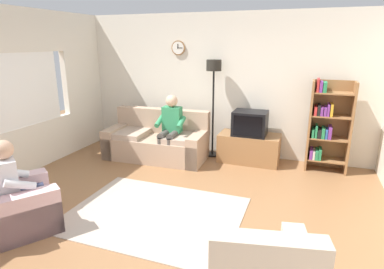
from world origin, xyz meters
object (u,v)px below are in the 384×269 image
couch (157,142)px  floor_lamp (214,82)px  person_on_couch (170,125)px  person_in_left_armchair (17,181)px  tv (250,123)px  armchair_near_window (12,208)px  bookshelf (327,125)px  tv_stand (249,148)px

couch → floor_lamp: (0.97, 0.48, 1.14)m
person_on_couch → floor_lamp: bearing=42.7°
floor_lamp → person_in_left_armchair: floor_lamp is taller
tv → person_in_left_armchair: (-2.13, -3.14, -0.14)m
armchair_near_window → floor_lamp: bearing=66.6°
couch → person_in_left_armchair: 2.83m
bookshelf → person_on_couch: bearing=-168.1°
tv_stand → floor_lamp: (-0.74, 0.10, 1.19)m
armchair_near_window → couch: bearing=80.6°
armchair_near_window → person_on_couch: 2.89m
bookshelf → floor_lamp: size_ratio=0.86×
tv_stand → person_on_couch: bearing=-160.4°
couch → tv_stand: (1.71, 0.38, -0.05)m
couch → armchair_near_window: (-0.47, -2.86, -0.02)m
couch → floor_lamp: floor_lamp is taller
tv → bookshelf: bearing=4.2°
bookshelf → armchair_near_window: 4.82m
bookshelf → armchair_near_window: size_ratio=1.34×
couch → person_on_couch: (0.33, -0.11, 0.39)m
bookshelf → floor_lamp: 2.13m
bookshelf → floor_lamp: (-2.02, 0.03, 0.65)m
bookshelf → person_in_left_armchair: size_ratio=1.41×
couch → tv: bearing=11.8°
armchair_near_window → person_on_couch: (0.81, 2.75, 0.41)m
floor_lamp → bookshelf: bearing=-0.8°
person_on_couch → person_in_left_armchair: 2.78m
tv_stand → floor_lamp: size_ratio=0.59×
person_on_couch → person_in_left_armchair: person_on_couch is taller
person_on_couch → person_in_left_armchair: size_ratio=1.11×
bookshelf → tv_stand: bearing=-176.9°
couch → bookshelf: bookshelf is taller
floor_lamp → person_in_left_armchair: bearing=-113.2°
bookshelf → person_in_left_armchair: bookshelf is taller
tv → person_in_left_armchair: 3.80m
couch → floor_lamp: size_ratio=1.05×
tv_stand → person_on_couch: (-1.37, -0.49, 0.44)m
couch → tv: tv is taller
floor_lamp → armchair_near_window: (-1.45, -3.34, -1.16)m
couch → person_on_couch: size_ratio=1.56×
couch → tv_stand: bearing=12.5°
couch → person_on_couch: person_on_couch is taller
bookshelf → floor_lamp: bearing=179.2°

